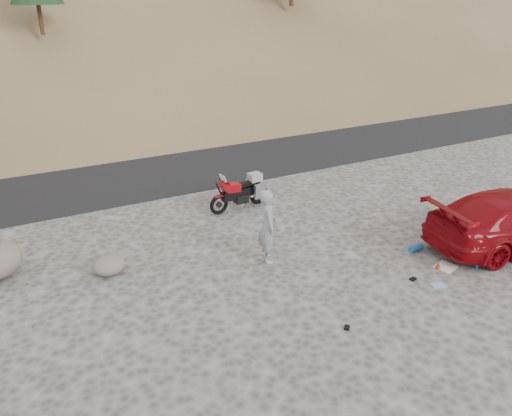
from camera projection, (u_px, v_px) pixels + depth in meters
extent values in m
plane|color=#45423F|center=(325.00, 263.00, 11.70)|extent=(140.00, 140.00, 0.00)
cube|color=black|center=(189.00, 157.00, 18.99)|extent=(120.00, 7.00, 0.05)
cylinder|color=#3D2516|center=(40.00, 16.00, 19.37)|extent=(0.17, 0.17, 1.40)
torus|color=black|center=(219.00, 205.00, 14.09)|extent=(0.59, 0.18, 0.58)
cylinder|color=black|center=(219.00, 205.00, 14.09)|extent=(0.18, 0.08, 0.18)
torus|color=black|center=(258.00, 194.00, 14.81)|extent=(0.63, 0.20, 0.62)
cylinder|color=black|center=(258.00, 194.00, 14.81)|extent=(0.20, 0.10, 0.19)
cylinder|color=black|center=(221.00, 194.00, 13.99)|extent=(0.33, 0.10, 0.72)
cylinder|color=black|center=(224.00, 181.00, 13.92)|extent=(0.11, 0.55, 0.04)
cube|color=black|center=(238.00, 193.00, 14.36)|extent=(1.08, 0.35, 0.27)
cube|color=black|center=(241.00, 198.00, 14.48)|extent=(0.43, 0.31, 0.25)
cube|color=maroon|center=(232.00, 188.00, 14.16)|extent=(0.49, 0.32, 0.27)
cube|color=maroon|center=(225.00, 186.00, 13.99)|extent=(0.30, 0.33, 0.31)
cube|color=silver|center=(223.00, 179.00, 13.87)|extent=(0.14, 0.28, 0.22)
cube|color=black|center=(245.00, 184.00, 14.38)|extent=(0.51, 0.26, 0.11)
cube|color=black|center=(254.00, 183.00, 14.57)|extent=(0.33, 0.20, 0.09)
cube|color=#BBBBC0|center=(260.00, 190.00, 14.49)|extent=(0.36, 0.15, 0.40)
cube|color=#BBBBC0|center=(251.00, 186.00, 14.83)|extent=(0.36, 0.15, 0.40)
cube|color=gray|center=(255.00, 177.00, 14.51)|extent=(0.41, 0.35, 0.23)
cube|color=maroon|center=(219.00, 196.00, 13.98)|extent=(0.28, 0.14, 0.04)
cylinder|color=black|center=(245.00, 204.00, 14.44)|extent=(0.04, 0.19, 0.32)
cylinder|color=#BBBBC0|center=(256.00, 195.00, 14.60)|extent=(0.41, 0.13, 0.11)
imported|color=gray|center=(267.00, 260.00, 11.84)|extent=(0.60, 0.75, 1.79)
imported|color=maroon|center=(511.00, 244.00, 12.57)|extent=(4.92, 2.48, 1.37)
ellipsoid|color=#5F5B51|center=(109.00, 265.00, 11.18)|extent=(0.85, 0.79, 0.44)
cube|color=white|center=(446.00, 267.00, 11.52)|extent=(0.57, 0.53, 0.02)
cylinder|color=#1C5AA8|center=(416.00, 248.00, 12.20)|extent=(0.41, 0.20, 0.16)
cylinder|color=#1C5AA8|center=(477.00, 264.00, 11.44)|extent=(0.10, 0.10, 0.22)
cone|color=#A9260B|center=(438.00, 265.00, 11.43)|extent=(0.17, 0.17, 0.17)
cube|color=black|center=(413.00, 279.00, 11.02)|extent=(0.16, 0.12, 0.04)
cube|color=black|center=(347.00, 327.00, 9.44)|extent=(0.16, 0.16, 0.04)
cube|color=#7B9BBE|center=(438.00, 285.00, 10.81)|extent=(0.35, 0.29, 0.01)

